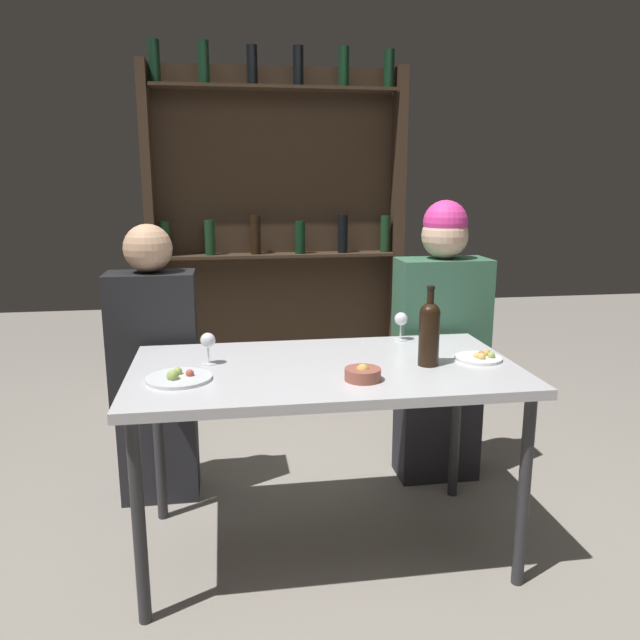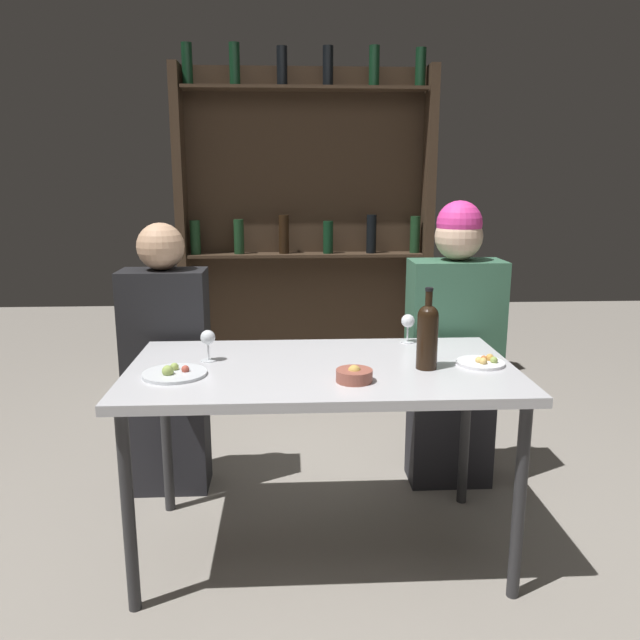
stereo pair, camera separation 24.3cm
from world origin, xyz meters
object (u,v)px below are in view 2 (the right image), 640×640
at_px(snack_bowl, 354,375).
at_px(seated_person_right, 453,350).
at_px(wine_bottle, 428,333).
at_px(seated_person_left, 167,367).
at_px(wine_glass_1, 208,339).
at_px(food_plate_1, 482,362).
at_px(wine_glass_0, 408,322).
at_px(food_plate_0, 174,373).

xyz_separation_m(snack_bowl, seated_person_right, (0.55, 0.74, -0.12)).
relative_size(wine_bottle, seated_person_left, 0.24).
xyz_separation_m(wine_glass_1, snack_bowl, (0.54, -0.28, -0.06)).
bearing_deg(food_plate_1, wine_glass_1, 174.35).
distance_m(food_plate_1, seated_person_left, 1.42).
height_order(wine_glass_0, seated_person_left, seated_person_left).
distance_m(wine_glass_0, seated_person_left, 1.13).
distance_m(wine_glass_1, seated_person_right, 1.20).
bearing_deg(seated_person_left, wine_bottle, -29.35).
xyz_separation_m(wine_bottle, food_plate_1, (0.22, 0.04, -0.12)).
bearing_deg(wine_bottle, wine_glass_0, 89.90).
distance_m(food_plate_1, seated_person_right, 0.58).
relative_size(wine_bottle, snack_bowl, 2.38).
xyz_separation_m(wine_glass_0, food_plate_1, (0.22, -0.34, -0.08)).
xyz_separation_m(wine_bottle, wine_glass_1, (-0.82, 0.14, -0.05)).
height_order(wine_glass_1, food_plate_0, wine_glass_1).
bearing_deg(seated_person_right, food_plate_1, -94.50).
relative_size(wine_bottle, wine_glass_1, 2.48).
bearing_deg(seated_person_left, snack_bowl, -43.25).
xyz_separation_m(wine_bottle, seated_person_right, (0.27, 0.60, -0.23)).
bearing_deg(seated_person_right, food_plate_0, -151.56).
bearing_deg(wine_bottle, snack_bowl, -153.90).
distance_m(wine_bottle, wine_glass_1, 0.83).
bearing_deg(food_plate_0, wine_glass_0, 24.32).
xyz_separation_m(wine_glass_1, seated_person_left, (-0.25, 0.46, -0.25)).
bearing_deg(wine_bottle, seated_person_left, 150.65).
distance_m(wine_bottle, snack_bowl, 0.33).
height_order(wine_glass_0, seated_person_right, seated_person_right).
distance_m(wine_glass_0, food_plate_1, 0.41).
distance_m(wine_bottle, food_plate_0, 0.93).
relative_size(wine_glass_1, food_plate_0, 0.53).
bearing_deg(snack_bowl, seated_person_right, 53.52).
height_order(wine_bottle, seated_person_left, seated_person_left).
distance_m(food_plate_0, seated_person_right, 1.35).
relative_size(wine_glass_0, food_plate_1, 0.68).
height_order(food_plate_0, food_plate_1, food_plate_0).
relative_size(wine_glass_0, snack_bowl, 0.97).
height_order(wine_glass_0, wine_glass_1, wine_glass_0).
bearing_deg(wine_bottle, food_plate_0, -177.59).
bearing_deg(wine_glass_1, wine_glass_0, 16.17).
bearing_deg(food_plate_0, seated_person_left, 103.37).
bearing_deg(seated_person_left, food_plate_0, -76.63).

